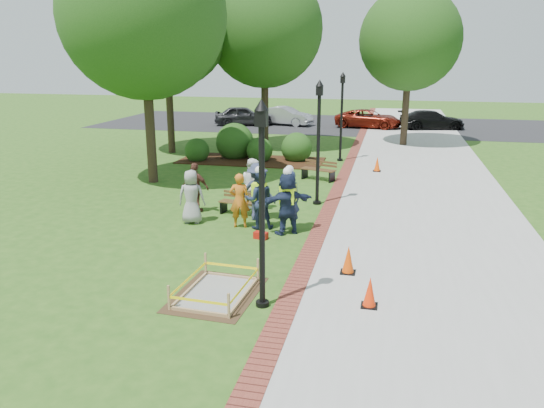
% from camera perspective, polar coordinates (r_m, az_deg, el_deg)
% --- Properties ---
extents(ground, '(100.00, 100.00, 0.00)m').
position_cam_1_polar(ground, '(14.21, -3.05, -5.05)').
color(ground, '#285116').
rests_on(ground, ground).
extents(sidewalk, '(6.00, 60.00, 0.02)m').
position_cam_1_polar(sidewalk, '(23.36, 15.77, 2.74)').
color(sidewalk, '#9E9E99').
rests_on(sidewalk, ground).
extents(brick_edging, '(0.50, 60.00, 0.03)m').
position_cam_1_polar(brick_edging, '(23.40, 7.80, 3.23)').
color(brick_edging, maroon).
rests_on(brick_edging, ground).
extents(mulch_bed, '(7.00, 3.00, 0.05)m').
position_cam_1_polar(mulch_bed, '(26.14, -2.24, 4.70)').
color(mulch_bed, '#381E0F').
rests_on(mulch_bed, ground).
extents(parking_lot, '(36.00, 12.00, 0.01)m').
position_cam_1_polar(parking_lot, '(40.25, 7.55, 8.48)').
color(parking_lot, black).
rests_on(parking_lot, ground).
extents(wet_concrete_pad, '(1.83, 2.40, 0.55)m').
position_cam_1_polar(wet_concrete_pad, '(11.70, -6.03, -8.64)').
color(wet_concrete_pad, '#47331E').
rests_on(wet_concrete_pad, ground).
extents(bench_near, '(1.39, 0.68, 0.72)m').
position_cam_1_polar(bench_near, '(17.31, -3.52, -0.40)').
color(bench_near, brown).
rests_on(bench_near, ground).
extents(bench_far, '(1.54, 0.93, 0.79)m').
position_cam_1_polar(bench_far, '(22.13, 5.00, 3.22)').
color(bench_far, '#4E351A').
rests_on(bench_far, ground).
extents(cone_front, '(0.34, 0.34, 0.67)m').
position_cam_1_polar(cone_front, '(11.24, 10.47, -9.37)').
color(cone_front, black).
rests_on(cone_front, ground).
extents(cone_back, '(0.36, 0.36, 0.70)m').
position_cam_1_polar(cone_back, '(12.79, 8.21, -6.00)').
color(cone_back, black).
rests_on(cone_back, ground).
extents(cone_far, '(0.34, 0.34, 0.68)m').
position_cam_1_polar(cone_far, '(24.09, 11.25, 4.19)').
color(cone_far, black).
rests_on(cone_far, ground).
extents(toolbox, '(0.42, 0.29, 0.19)m').
position_cam_1_polar(toolbox, '(15.08, -1.21, -3.39)').
color(toolbox, '#A5140C').
rests_on(toolbox, ground).
extents(lamp_near, '(0.28, 0.28, 4.26)m').
position_cam_1_polar(lamp_near, '(10.39, -1.10, 1.44)').
color(lamp_near, black).
rests_on(lamp_near, ground).
extents(lamp_mid, '(0.28, 0.28, 4.26)m').
position_cam_1_polar(lamp_mid, '(18.11, 5.03, 7.58)').
color(lamp_mid, black).
rests_on(lamp_mid, ground).
extents(lamp_far, '(0.28, 0.28, 4.26)m').
position_cam_1_polar(lamp_far, '(26.01, 7.51, 10.00)').
color(lamp_far, black).
rests_on(lamp_far, ground).
extents(tree_left, '(6.36, 6.36, 9.66)m').
position_cam_1_polar(tree_left, '(21.80, -13.70, 19.12)').
color(tree_left, '#3D2D1E').
rests_on(tree_left, ground).
extents(tree_back, '(6.15, 6.15, 9.43)m').
position_cam_1_polar(tree_back, '(29.31, -0.80, 18.33)').
color(tree_back, '#3D2D1E').
rests_on(tree_back, ground).
extents(tree_right, '(5.58, 5.58, 8.63)m').
position_cam_1_polar(tree_right, '(31.35, 14.64, 16.74)').
color(tree_right, '#3D2D1E').
rests_on(tree_right, ground).
extents(tree_far, '(6.46, 6.46, 9.75)m').
position_cam_1_polar(tree_far, '(28.55, -11.38, 18.45)').
color(tree_far, '#3D2D1E').
rests_on(tree_far, ground).
extents(shrub_a, '(1.21, 1.21, 1.21)m').
position_cam_1_polar(shrub_a, '(26.36, -8.03, 4.61)').
color(shrub_a, '#1B4513').
rests_on(shrub_a, ground).
extents(shrub_b, '(1.90, 1.90, 1.90)m').
position_cam_1_polar(shrub_b, '(26.96, -4.00, 4.97)').
color(shrub_b, '#1B4513').
rests_on(shrub_b, ground).
extents(shrub_c, '(1.27, 1.27, 1.27)m').
position_cam_1_polar(shrub_c, '(26.02, -1.34, 4.61)').
color(shrub_c, '#1B4513').
rests_on(shrub_c, ground).
extents(shrub_d, '(1.51, 1.51, 1.51)m').
position_cam_1_polar(shrub_d, '(26.17, 2.65, 4.66)').
color(shrub_d, '#1B4513').
rests_on(shrub_d, ground).
extents(shrub_e, '(0.93, 0.93, 0.93)m').
position_cam_1_polar(shrub_e, '(27.50, -1.92, 5.22)').
color(shrub_e, '#1B4513').
rests_on(shrub_e, ground).
extents(casual_person_a, '(0.58, 0.42, 1.67)m').
position_cam_1_polar(casual_person_a, '(16.46, -8.66, 0.77)').
color(casual_person_a, gray).
rests_on(casual_person_a, ground).
extents(casual_person_b, '(0.58, 0.43, 1.66)m').
position_cam_1_polar(casual_person_b, '(15.90, -3.51, 0.37)').
color(casual_person_b, '#C66317').
rests_on(casual_person_b, ground).
extents(casual_person_c, '(0.66, 0.65, 1.77)m').
position_cam_1_polar(casual_person_c, '(17.60, -2.09, 2.09)').
color(casual_person_c, white).
rests_on(casual_person_c, ground).
extents(casual_person_d, '(0.58, 0.43, 1.65)m').
position_cam_1_polar(casual_person_d, '(17.59, -8.23, 1.74)').
color(casual_person_d, '#562E22').
rests_on(casual_person_d, ground).
extents(casual_person_e, '(0.63, 0.45, 1.81)m').
position_cam_1_polar(casual_person_e, '(16.57, -1.57, 1.30)').
color(casual_person_e, '#2E3651').
rests_on(casual_person_e, ground).
extents(hivis_worker_a, '(0.69, 0.64, 1.98)m').
position_cam_1_polar(hivis_worker_a, '(15.25, 1.64, 0.28)').
color(hivis_worker_a, '#171E3C').
rests_on(hivis_worker_a, ground).
extents(hivis_worker_b, '(0.68, 0.58, 1.96)m').
position_cam_1_polar(hivis_worker_b, '(15.61, 1.85, 0.62)').
color(hivis_worker_b, '#1A2945').
rests_on(hivis_worker_b, ground).
extents(hivis_worker_c, '(0.64, 0.51, 1.91)m').
position_cam_1_polar(hivis_worker_c, '(15.74, -1.37, 0.67)').
color(hivis_worker_c, '#1B1F48').
rests_on(hivis_worker_c, ground).
extents(parked_car_a, '(3.09, 5.06, 1.54)m').
position_cam_1_polar(parked_car_a, '(39.52, -3.11, 8.45)').
color(parked_car_a, '#28282B').
rests_on(parked_car_a, ground).
extents(parked_car_b, '(2.93, 4.80, 1.46)m').
position_cam_1_polar(parked_car_b, '(39.58, 1.42, 8.48)').
color(parked_car_b, '#9A9A9E').
rests_on(parked_car_b, ground).
extents(parked_car_c, '(2.38, 4.49, 1.40)m').
position_cam_1_polar(parked_car_c, '(38.74, 10.26, 8.07)').
color(parked_car_c, maroon).
rests_on(parked_car_c, ground).
extents(parked_car_d, '(2.83, 4.64, 1.41)m').
position_cam_1_polar(parked_car_d, '(39.02, 16.72, 7.72)').
color(parked_car_d, black).
rests_on(parked_car_d, ground).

